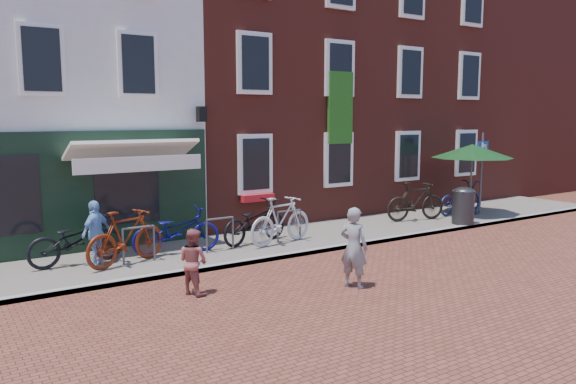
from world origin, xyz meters
TOP-DOWN VIEW (x-y plane):
  - ground at (0.00, 0.00)m, footprint 80.00×80.00m
  - sidewalk at (1.00, 1.50)m, footprint 24.00×3.00m
  - building_stucco at (-5.00, 7.00)m, footprint 8.00×8.00m
  - building_brick_mid at (2.00, 7.00)m, footprint 6.00×8.00m
  - building_brick_right at (8.00, 7.00)m, footprint 6.00×8.00m
  - filler_right at (14.50, 7.00)m, footprint 7.00×8.00m
  - litter_bin at (6.23, 0.30)m, footprint 0.65×0.65m
  - parking_sign at (8.16, 1.19)m, footprint 0.50×0.07m
  - parasol at (7.78, 1.30)m, footprint 2.63×2.63m
  - woman at (-0.46, -2.57)m, footprint 0.58×0.69m
  - boy at (-3.26, -1.24)m, footprint 0.68×0.75m
  - cafe_person at (-4.32, 1.58)m, footprint 0.88×0.77m
  - bicycle_0 at (-4.70, 1.80)m, footprint 2.16×0.93m
  - bicycle_1 at (-3.77, 1.21)m, footprint 2.11×1.23m
  - bicycle_2 at (-2.49, 1.51)m, footprint 2.17×0.99m
  - bicycle_3 at (0.16, 1.06)m, footprint 2.10×0.95m
  - bicycle_4 at (-0.36, 1.50)m, footprint 2.21×1.19m
  - bicycle_5 at (5.41, 1.47)m, footprint 2.11×1.01m
  - bicycle_6 at (7.50, 1.48)m, footprint 2.14×0.86m

SIDE VIEW (x-z plane):
  - ground at x=0.00m, z-range 0.00..0.00m
  - sidewalk at x=1.00m, z-range 0.00..0.10m
  - boy at x=-3.26m, z-range 0.00..1.26m
  - bicycle_0 at x=-4.70m, z-range 0.10..1.20m
  - bicycle_2 at x=-2.49m, z-range 0.10..1.20m
  - bicycle_4 at x=-0.36m, z-range 0.10..1.20m
  - bicycle_6 at x=7.50m, z-range 0.10..1.20m
  - bicycle_1 at x=-3.77m, z-range 0.10..1.32m
  - bicycle_3 at x=0.16m, z-range 0.10..1.32m
  - bicycle_5 at x=5.41m, z-range 0.10..1.32m
  - litter_bin at x=6.23m, z-range 0.12..1.32m
  - woman at x=-0.46m, z-range 0.00..1.60m
  - cafe_person at x=-4.32m, z-range 0.10..1.53m
  - parking_sign at x=8.16m, z-range 0.47..3.18m
  - parasol at x=7.78m, z-range 1.08..3.51m
  - building_stucco at x=-5.00m, z-range 0.00..9.00m
  - filler_right at x=14.50m, z-range 0.00..9.00m
  - building_brick_mid at x=2.00m, z-range 0.00..10.00m
  - building_brick_right at x=8.00m, z-range 0.00..10.00m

